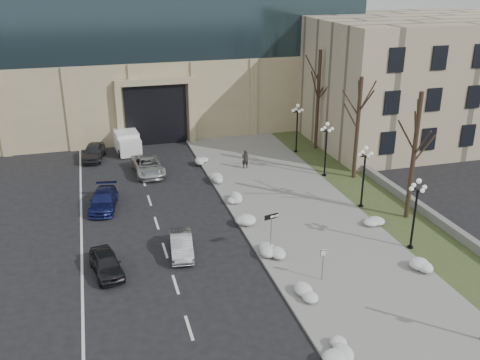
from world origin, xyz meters
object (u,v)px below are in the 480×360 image
at_px(keep_sign, 323,258).
at_px(box_truck, 126,140).
at_px(car_b, 181,245).
at_px(car_a, 106,264).
at_px(car_e, 93,152).
at_px(car_c, 103,200).
at_px(car_d, 148,166).
at_px(lamppost_b, 364,168).
at_px(lamppost_d, 297,122).
at_px(lamppost_a, 416,204).
at_px(one_way_sign, 274,221).
at_px(lamppost_c, 326,142).
at_px(pedestrian, 245,159).

bearing_deg(keep_sign, box_truck, 120.82).
bearing_deg(car_b, keep_sign, -30.41).
height_order(car_a, car_e, car_e).
xyz_separation_m(car_c, car_d, (3.97, 6.27, 0.06)).
distance_m(car_a, lamppost_b, 19.04).
distance_m(car_c, car_e, 11.28).
distance_m(car_b, car_c, 9.25).
relative_size(car_a, lamppost_d, 0.79).
xyz_separation_m(box_truck, lamppost_a, (15.42, -25.07, 2.15)).
bearing_deg(lamppost_a, car_e, 129.17).
xyz_separation_m(box_truck, lamppost_b, (15.42, -18.57, 2.15)).
height_order(car_a, car_c, car_c).
bearing_deg(car_b, car_e, 109.85).
bearing_deg(lamppost_b, car_e, 138.73).
height_order(one_way_sign, lamppost_d, lamppost_d).
distance_m(car_b, car_e, 20.03).
bearing_deg(car_c, box_truck, 88.48).
distance_m(one_way_sign, lamppost_c, 13.94).
relative_size(lamppost_b, lamppost_d, 1.00).
xyz_separation_m(one_way_sign, lamppost_d, (8.41, 17.58, 0.88)).
bearing_deg(keep_sign, car_c, 143.31).
bearing_deg(car_d, car_a, -109.33).
bearing_deg(car_a, lamppost_c, 20.42).
distance_m(car_c, pedestrian, 13.20).
bearing_deg(box_truck, lamppost_a, -62.84).
bearing_deg(one_way_sign, keep_sign, -80.31).
xyz_separation_m(car_e, lamppost_a, (18.57, -22.79, 2.35)).
distance_m(car_a, pedestrian, 18.91).
distance_m(lamppost_b, lamppost_d, 13.00).
bearing_deg(car_b, car_c, 123.93).
distance_m(car_a, car_b, 4.66).
bearing_deg(box_truck, pedestrian, -46.58).
height_order(car_d, lamppost_c, lamppost_c).
bearing_deg(one_way_sign, car_e, 103.38).
bearing_deg(lamppost_a, one_way_sign, 167.13).
distance_m(car_e, lamppost_b, 24.81).
relative_size(keep_sign, lamppost_b, 0.43).
bearing_deg(car_c, lamppost_c, 14.57).
bearing_deg(car_c, car_a, -81.63).
distance_m(car_a, car_c, 9.25).
xyz_separation_m(car_d, box_truck, (-1.24, 7.28, 0.21)).
relative_size(car_d, pedestrian, 3.08).
relative_size(box_truck, lamppost_d, 1.28).
bearing_deg(lamppost_b, keep_sign, -129.13).
bearing_deg(lamppost_c, lamppost_d, 90.00).
height_order(car_a, lamppost_c, lamppost_c).
bearing_deg(lamppost_b, car_a, -167.06).
xyz_separation_m(box_truck, lamppost_d, (15.42, -5.57, 2.15)).
height_order(car_d, car_e, car_e).
distance_m(car_a, one_way_sign, 10.12).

